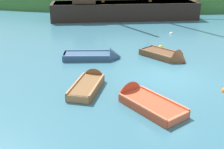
{
  "coord_description": "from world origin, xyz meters",
  "views": [
    {
      "loc": [
        -1.11,
        -13.15,
        5.4
      ],
      "look_at": [
        -2.74,
        -0.82,
        0.32
      ],
      "focal_mm": 44.5,
      "sensor_mm": 36.0,
      "label": 1
    }
  ],
  "objects_px": {
    "rowboat_portside": "(90,84)",
    "rowboat_near_dock": "(168,57)",
    "buoy_yellow": "(161,47)",
    "rowboat_outer_right": "(141,101)",
    "buoy_white": "(171,34)",
    "sailing_ship": "(123,12)",
    "rowboat_center": "(97,57)"
  },
  "relations": [
    {
      "from": "rowboat_portside",
      "to": "rowboat_near_dock",
      "type": "relative_size",
      "value": 1.02
    },
    {
      "from": "buoy_yellow",
      "to": "rowboat_near_dock",
      "type": "bearing_deg",
      "value": -81.7
    },
    {
      "from": "rowboat_outer_right",
      "to": "rowboat_near_dock",
      "type": "relative_size",
      "value": 1.04
    },
    {
      "from": "rowboat_portside",
      "to": "buoy_yellow",
      "type": "relative_size",
      "value": 9.84
    },
    {
      "from": "buoy_white",
      "to": "rowboat_outer_right",
      "type": "bearing_deg",
      "value": -99.39
    },
    {
      "from": "sailing_ship",
      "to": "buoy_yellow",
      "type": "height_order",
      "value": "sailing_ship"
    },
    {
      "from": "rowboat_portside",
      "to": "sailing_ship",
      "type": "bearing_deg",
      "value": 5.22
    },
    {
      "from": "sailing_ship",
      "to": "rowboat_center",
      "type": "bearing_deg",
      "value": -104.78
    },
    {
      "from": "rowboat_outer_right",
      "to": "rowboat_near_dock",
      "type": "xyz_separation_m",
      "value": [
        1.39,
        5.84,
        0.01
      ]
    },
    {
      "from": "rowboat_outer_right",
      "to": "rowboat_near_dock",
      "type": "bearing_deg",
      "value": -58.27
    },
    {
      "from": "rowboat_near_dock",
      "to": "buoy_white",
      "type": "height_order",
      "value": "rowboat_near_dock"
    },
    {
      "from": "rowboat_portside",
      "to": "rowboat_outer_right",
      "type": "xyz_separation_m",
      "value": [
        2.44,
        -1.37,
        -0.01
      ]
    },
    {
      "from": "rowboat_portside",
      "to": "buoy_white",
      "type": "xyz_separation_m",
      "value": [
        4.44,
        10.76,
        -0.1
      ]
    },
    {
      "from": "sailing_ship",
      "to": "buoy_white",
      "type": "distance_m",
      "value": 7.42
    },
    {
      "from": "sailing_ship",
      "to": "rowboat_center",
      "type": "relative_size",
      "value": 4.76
    },
    {
      "from": "sailing_ship",
      "to": "buoy_white",
      "type": "xyz_separation_m",
      "value": [
        4.48,
        -5.88,
        -0.63
      ]
    },
    {
      "from": "rowboat_center",
      "to": "rowboat_near_dock",
      "type": "distance_m",
      "value": 4.23
    },
    {
      "from": "rowboat_near_dock",
      "to": "buoy_yellow",
      "type": "xyz_separation_m",
      "value": [
        -0.34,
        2.35,
        -0.11
      ]
    },
    {
      "from": "rowboat_near_dock",
      "to": "rowboat_outer_right",
      "type": "bearing_deg",
      "value": -64.4
    },
    {
      "from": "buoy_white",
      "to": "rowboat_portside",
      "type": "bearing_deg",
      "value": -112.42
    },
    {
      "from": "buoy_yellow",
      "to": "rowboat_center",
      "type": "bearing_deg",
      "value": -143.17
    },
    {
      "from": "rowboat_near_dock",
      "to": "buoy_white",
      "type": "bearing_deg",
      "value": 123.35
    },
    {
      "from": "rowboat_near_dock",
      "to": "buoy_yellow",
      "type": "height_order",
      "value": "rowboat_near_dock"
    },
    {
      "from": "sailing_ship",
      "to": "buoy_yellow",
      "type": "distance_m",
      "value": 10.45
    },
    {
      "from": "buoy_white",
      "to": "rowboat_near_dock",
      "type": "bearing_deg",
      "value": -95.61
    },
    {
      "from": "rowboat_portside",
      "to": "rowboat_center",
      "type": "bearing_deg",
      "value": 10.46
    },
    {
      "from": "rowboat_center",
      "to": "sailing_ship",
      "type": "bearing_deg",
      "value": 79.68
    },
    {
      "from": "rowboat_outer_right",
      "to": "rowboat_portside",
      "type": "bearing_deg",
      "value": 15.77
    },
    {
      "from": "sailing_ship",
      "to": "rowboat_portside",
      "type": "xyz_separation_m",
      "value": [
        0.04,
        -16.64,
        -0.53
      ]
    },
    {
      "from": "sailing_ship",
      "to": "buoy_yellow",
      "type": "relative_size",
      "value": 52.89
    },
    {
      "from": "rowboat_center",
      "to": "rowboat_near_dock",
      "type": "bearing_deg",
      "value": -1.58
    },
    {
      "from": "rowboat_near_dock",
      "to": "sailing_ship",
      "type": "bearing_deg",
      "value": 146.59
    }
  ]
}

